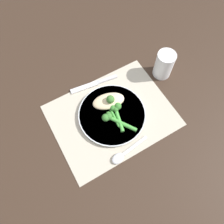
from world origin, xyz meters
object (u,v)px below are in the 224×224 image
object	(u,v)px
broccoli_stalk_rear	(112,119)
spoon	(122,156)
plate	(112,114)
knife	(95,83)
broccoli_stalk_left	(117,110)
water_glass	(164,65)
broccoli_stalk_front	(111,105)
chicken_fillet	(109,101)

from	to	relation	value
broccoli_stalk_rear	spoon	xyz separation A→B (m)	(-0.04, -0.13, -0.02)
plate	knife	size ratio (longest dim) A/B	1.27
broccoli_stalk_left	knife	xyz separation A→B (m)	(-0.01, 0.16, -0.02)
plate	water_glass	xyz separation A→B (m)	(0.28, 0.07, 0.05)
spoon	plate	bearing A→B (deg)	-24.95
water_glass	broccoli_stalk_front	bearing A→B (deg)	-171.56
broccoli_stalk_front	water_glass	bearing A→B (deg)	13.59
broccoli_stalk_front	broccoli_stalk_left	bearing A→B (deg)	-74.46
broccoli_stalk_rear	plate	bearing A→B (deg)	25.85
plate	spoon	size ratio (longest dim) A/B	1.63
broccoli_stalk_front	chicken_fillet	bearing A→B (deg)	100.18
chicken_fillet	knife	distance (m)	0.11
knife	broccoli_stalk_left	bearing A→B (deg)	-169.31
chicken_fillet	broccoli_stalk_left	size ratio (longest dim) A/B	1.20
broccoli_stalk_left	knife	distance (m)	0.16
broccoli_stalk_front	knife	distance (m)	0.13
plate	broccoli_stalk_rear	world-z (taller)	broccoli_stalk_rear
broccoli_stalk_left	broccoli_stalk_rear	bearing A→B (deg)	-133.89
knife	broccoli_stalk_front	bearing A→B (deg)	-170.94
broccoli_stalk_left	water_glass	world-z (taller)	water_glass
plate	water_glass	size ratio (longest dim) A/B	2.21
water_glass	broccoli_stalk_rear	bearing A→B (deg)	-163.15
knife	water_glass	distance (m)	0.29
broccoli_stalk_left	chicken_fillet	bearing A→B (deg)	112.35
broccoli_stalk_rear	water_glass	xyz separation A→B (m)	(0.29, 0.09, 0.03)
chicken_fillet	water_glass	size ratio (longest dim) A/B	1.17
knife	spoon	bearing A→B (deg)	176.78
knife	spoon	xyz separation A→B (m)	(-0.06, -0.31, 0.00)
broccoli_stalk_left	spoon	xyz separation A→B (m)	(-0.07, -0.15, -0.02)
broccoli_stalk_front	broccoli_stalk_rear	bearing A→B (deg)	-113.24
broccoli_stalk_front	broccoli_stalk_rear	distance (m)	0.06
broccoli_stalk_front	water_glass	world-z (taller)	water_glass
knife	spoon	distance (m)	0.32
chicken_fillet	broccoli_stalk_front	size ratio (longest dim) A/B	1.17
chicken_fillet	broccoli_stalk_left	xyz separation A→B (m)	(0.01, -0.05, -0.00)
plate	broccoli_stalk_front	xyz separation A→B (m)	(0.01, 0.03, 0.02)
plate	water_glass	bearing A→B (deg)	13.47
chicken_fillet	broccoli_stalk_front	xyz separation A→B (m)	(0.00, -0.02, -0.00)
broccoli_stalk_rear	knife	distance (m)	0.18
broccoli_stalk_left	water_glass	xyz separation A→B (m)	(0.26, 0.07, 0.03)
broccoli_stalk_front	broccoli_stalk_rear	size ratio (longest dim) A/B	0.96
chicken_fillet	water_glass	distance (m)	0.27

